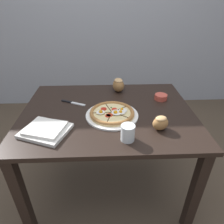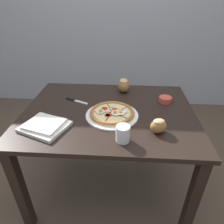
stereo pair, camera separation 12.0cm
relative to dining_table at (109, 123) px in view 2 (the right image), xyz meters
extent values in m
plane|color=brown|center=(0.00, 0.00, -0.63)|extent=(12.00, 12.00, 0.00)
cube|color=#9EA3AD|center=(0.00, 1.55, 0.67)|extent=(10.00, 0.06, 2.60)
cube|color=black|center=(0.00, 0.00, 0.09)|extent=(1.16, 0.89, 0.03)
cube|color=black|center=(-0.53, -0.40, -0.28)|extent=(0.06, 0.06, 0.70)
cube|color=black|center=(0.53, -0.40, -0.28)|extent=(0.06, 0.06, 0.70)
cube|color=black|center=(-0.53, 0.40, -0.28)|extent=(0.06, 0.06, 0.70)
cube|color=black|center=(0.53, 0.40, -0.28)|extent=(0.06, 0.06, 0.70)
cylinder|color=white|center=(0.03, -0.07, 0.11)|extent=(0.34, 0.34, 0.01)
cylinder|color=#DBB775|center=(0.03, -0.07, 0.12)|extent=(0.29, 0.29, 0.01)
cylinder|color=beige|center=(0.03, -0.07, 0.13)|extent=(0.25, 0.25, 0.00)
torus|color=#A36B38|center=(0.03, -0.07, 0.13)|extent=(0.29, 0.29, 0.02)
cube|color=#472D19|center=(0.01, -0.01, 0.13)|extent=(0.05, 0.12, 0.00)
cube|color=#472D19|center=(-0.04, -0.07, 0.13)|extent=(0.13, 0.01, 0.00)
cube|color=#472D19|center=(0.01, -0.13, 0.13)|extent=(0.04, 0.12, 0.00)
cube|color=#472D19|center=(0.08, -0.11, 0.13)|extent=(0.11, 0.08, 0.00)
cube|color=#472D19|center=(0.08, -0.03, 0.13)|extent=(0.10, 0.08, 0.00)
cylinder|color=red|center=(0.04, -0.03, 0.13)|extent=(0.03, 0.03, 0.00)
cylinder|color=red|center=(-0.03, -0.03, 0.13)|extent=(0.04, 0.04, 0.00)
cylinder|color=red|center=(0.01, -0.10, 0.13)|extent=(0.04, 0.04, 0.00)
cylinder|color=red|center=(0.10, -0.05, 0.13)|extent=(0.04, 0.04, 0.00)
cylinder|color=red|center=(0.00, -0.11, 0.13)|extent=(0.04, 0.04, 0.00)
ellipsoid|color=white|center=(0.10, -0.06, 0.14)|extent=(0.05, 0.06, 0.01)
sphere|color=orange|center=(0.09, -0.05, 0.14)|extent=(0.02, 0.02, 0.02)
ellipsoid|color=white|center=(0.08, -0.09, 0.14)|extent=(0.07, 0.07, 0.01)
sphere|color=orange|center=(0.08, -0.09, 0.15)|extent=(0.02, 0.02, 0.02)
ellipsoid|color=white|center=(0.06, -0.08, 0.14)|extent=(0.07, 0.08, 0.01)
sphere|color=orange|center=(0.05, -0.09, 0.15)|extent=(0.02, 0.02, 0.02)
ellipsoid|color=white|center=(-0.05, -0.08, 0.14)|extent=(0.08, 0.08, 0.01)
sphere|color=orange|center=(-0.05, -0.09, 0.15)|extent=(0.02, 0.02, 0.02)
cylinder|color=#386B23|center=(0.05, -0.07, 0.13)|extent=(0.01, 0.01, 0.00)
cylinder|color=#2D5B1E|center=(-0.03, -0.05, 0.13)|extent=(0.02, 0.02, 0.00)
cylinder|color=#2D5B1E|center=(0.02, -0.08, 0.13)|extent=(0.01, 0.01, 0.00)
cylinder|color=#2D5B1E|center=(0.02, -0.01, 0.13)|extent=(0.01, 0.01, 0.00)
cylinder|color=#C64C3D|center=(0.40, 0.15, 0.12)|extent=(0.09, 0.09, 0.04)
cylinder|color=beige|center=(0.40, 0.15, 0.13)|extent=(0.07, 0.07, 0.02)
cylinder|color=#C64C3D|center=(0.45, 0.15, 0.12)|extent=(0.01, 0.01, 0.04)
cylinder|color=#C64C3D|center=(0.44, 0.18, 0.12)|extent=(0.01, 0.01, 0.04)
cylinder|color=#C64C3D|center=(0.40, 0.20, 0.12)|extent=(0.01, 0.01, 0.04)
cylinder|color=#C64C3D|center=(0.37, 0.18, 0.12)|extent=(0.01, 0.01, 0.04)
cylinder|color=#C64C3D|center=(0.36, 0.15, 0.12)|extent=(0.01, 0.01, 0.04)
cylinder|color=#C64C3D|center=(0.37, 0.12, 0.12)|extent=(0.01, 0.01, 0.04)
cylinder|color=#C64C3D|center=(0.40, 0.11, 0.12)|extent=(0.01, 0.01, 0.04)
cylinder|color=#C64C3D|center=(0.44, 0.12, 0.12)|extent=(0.01, 0.01, 0.04)
cube|color=silver|center=(-0.36, -0.23, 0.11)|extent=(0.31, 0.29, 0.02)
cube|color=silver|center=(-0.36, -0.23, 0.13)|extent=(0.25, 0.23, 0.02)
ellipsoid|color=olive|center=(0.09, 0.31, 0.16)|extent=(0.11, 0.14, 0.10)
ellipsoid|color=tan|center=(0.09, 0.31, 0.20)|extent=(0.08, 0.10, 0.03)
ellipsoid|color=#A3703D|center=(0.30, -0.23, 0.15)|extent=(0.11, 0.10, 0.08)
ellipsoid|color=tan|center=(0.30, -0.23, 0.18)|extent=(0.08, 0.07, 0.02)
cube|color=silver|center=(-0.21, 0.10, 0.11)|extent=(0.11, 0.07, 0.01)
cube|color=black|center=(-0.30, 0.14, 0.11)|extent=(0.08, 0.05, 0.01)
cylinder|color=white|center=(0.10, -0.32, 0.15)|extent=(0.08, 0.08, 0.09)
cylinder|color=silver|center=(0.10, -0.32, 0.13)|extent=(0.07, 0.07, 0.05)
camera|label=1|loc=(-0.02, -1.18, 0.80)|focal=32.00mm
camera|label=2|loc=(0.10, -1.18, 0.80)|focal=32.00mm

